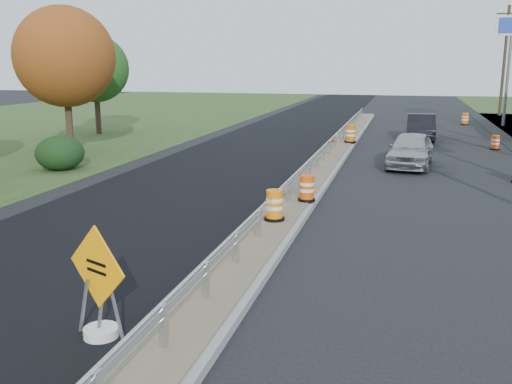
% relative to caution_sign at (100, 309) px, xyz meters
% --- Properties ---
extents(ground, '(140.00, 140.00, 0.00)m').
position_rel_caution_sign_xyz_m(ground, '(1.35, 7.56, -0.51)').
color(ground, black).
rests_on(ground, ground).
extents(milled_overlay, '(7.20, 120.00, 0.01)m').
position_rel_caution_sign_xyz_m(milled_overlay, '(-3.05, 17.56, -0.50)').
color(milled_overlay, black).
rests_on(milled_overlay, ground).
extents(median, '(1.60, 55.00, 0.23)m').
position_rel_caution_sign_xyz_m(median, '(1.35, 15.56, -0.40)').
color(median, gray).
rests_on(median, ground).
extents(guardrail, '(0.10, 46.15, 0.72)m').
position_rel_caution_sign_xyz_m(guardrail, '(1.35, 16.56, 0.22)').
color(guardrail, silver).
rests_on(guardrail, median).
extents(pylon_sign_north, '(2.20, 0.30, 7.90)m').
position_rel_caution_sign_xyz_m(pylon_sign_north, '(11.85, 37.56, 5.97)').
color(pylon_sign_north, slate).
rests_on(pylon_sign_north, ground).
extents(utility_pole_north, '(1.90, 0.26, 9.40)m').
position_rel_caution_sign_xyz_m(utility_pole_north, '(12.85, 46.56, 4.43)').
color(utility_pole_north, '#473523').
rests_on(utility_pole_north, ground).
extents(hedge_north, '(2.09, 2.09, 1.52)m').
position_rel_caution_sign_xyz_m(hedge_north, '(-9.65, 13.56, 0.25)').
color(hedge_north, black).
rests_on(hedge_north, ground).
extents(tree_near_red, '(4.95, 4.95, 7.35)m').
position_rel_caution_sign_xyz_m(tree_near_red, '(-11.65, 17.56, 4.36)').
color(tree_near_red, '#473523').
rests_on(tree_near_red, ground).
extents(tree_near_back, '(4.29, 4.29, 6.37)m').
position_rel_caution_sign_xyz_m(tree_near_back, '(-14.65, 25.56, 3.71)').
color(tree_near_back, '#473523').
rests_on(tree_near_back, ground).
extents(caution_sign, '(1.33, 0.62, 1.99)m').
position_rel_caution_sign_xyz_m(caution_sign, '(0.00, 0.00, 0.00)').
color(caution_sign, white).
rests_on(caution_sign, ground).
extents(barrel_median_near, '(0.59, 0.59, 0.87)m').
position_rel_caution_sign_xyz_m(barrel_median_near, '(1.39, 7.22, 0.14)').
color(barrel_median_near, black).
rests_on(barrel_median_near, median).
extents(barrel_median_mid, '(0.57, 0.57, 0.83)m').
position_rel_caution_sign_xyz_m(barrel_median_mid, '(1.88, 9.74, 0.12)').
color(barrel_median_mid, black).
rests_on(barrel_median_mid, median).
extents(barrel_median_far, '(0.66, 0.66, 0.97)m').
position_rel_caution_sign_xyz_m(barrel_median_far, '(1.90, 24.02, 0.19)').
color(barrel_median_far, black).
rests_on(barrel_median_far, median).
extents(barrel_shoulder_mid, '(0.53, 0.53, 0.78)m').
position_rel_caution_sign_xyz_m(barrel_shoulder_mid, '(9.60, 24.85, -0.13)').
color(barrel_shoulder_mid, black).
rests_on(barrel_shoulder_mid, ground).
extents(barrel_shoulder_far, '(0.61, 0.61, 0.89)m').
position_rel_caution_sign_xyz_m(barrel_shoulder_far, '(9.19, 37.80, -0.08)').
color(barrel_shoulder_far, black).
rests_on(barrel_shoulder_far, ground).
extents(car_silver, '(2.30, 4.71, 1.55)m').
position_rel_caution_sign_xyz_m(car_silver, '(5.14, 18.34, 0.27)').
color(car_silver, '#AFAEB3').
rests_on(car_silver, ground).
extents(car_dark_mid, '(1.68, 4.69, 1.54)m').
position_rel_caution_sign_xyz_m(car_dark_mid, '(5.77, 27.96, 0.26)').
color(car_dark_mid, black).
rests_on(car_dark_mid, ground).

